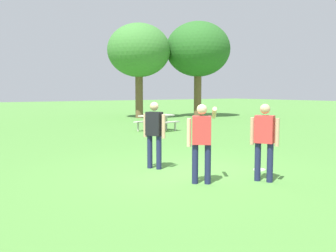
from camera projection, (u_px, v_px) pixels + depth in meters
The scene contains 8 objects.
ground_plane at pixel (182, 172), 8.85m from camera, with size 120.00×120.00×0.00m, color #4C8438.
person_thrower at pixel (154, 131), 9.18m from camera, with size 0.37×0.55×1.64m.
person_catcher at pixel (264, 137), 7.87m from camera, with size 0.37×0.55×1.64m.
person_bystander at pixel (202, 137), 7.69m from camera, with size 0.84×0.50×1.64m.
frisbee at pixel (259, 170), 9.09m from camera, with size 0.28×0.28×0.03m, color white.
picnic_table_near at pixel (157, 119), 17.80m from camera, with size 1.98×1.77×0.77m.
tree_slender_mid at pixel (139, 51), 26.20m from camera, with size 4.38×4.38×6.58m.
tree_back_left at pixel (198, 50), 27.42m from camera, with size 4.68×4.68×6.92m.
Camera 1 is at (-5.17, -7.02, 1.91)m, focal length 40.25 mm.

